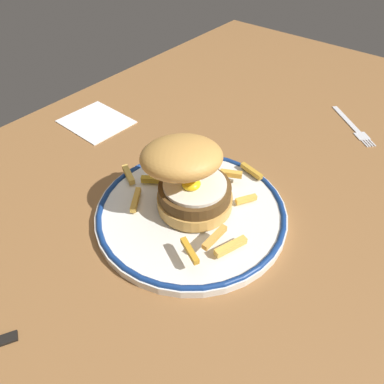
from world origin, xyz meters
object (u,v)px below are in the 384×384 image
Objects in this scene: dinner_plate at (192,211)px; burger at (188,174)px; fork at (353,126)px; napkin at (96,121)px.

dinner_plate is 6.31cm from burger.
fork is (37.82, -9.16, -0.66)cm from dinner_plate.
burger reaches higher than napkin.
fork is 0.97× the size of napkin.
napkin is (-29.82, 39.66, 0.02)cm from fork.
burger is 1.33× the size of fork.
burger reaches higher than fork.
dinner_plate reaches higher than fork.
fork is 49.62cm from napkin.
fork and napkin have the same top height.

